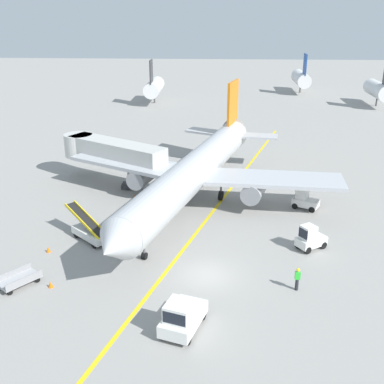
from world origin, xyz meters
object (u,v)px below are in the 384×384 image
baggage_tug_near_wing (310,238)px  safety_cone_wingtip_right (157,183)px  belt_loader_forward_hold (90,231)px  baggage_cart_loaded (19,279)px  ground_crew_marshaller (297,278)px  jet_bridge (107,152)px  safety_cone_nose_right (48,250)px  airliner (196,170)px  baggage_tug_by_cargo_door (304,200)px  pushback_tug (182,316)px  safety_cone_wingtip_left (135,196)px  safety_cone_nose_left (51,285)px

baggage_tug_near_wing → safety_cone_wingtip_right: baggage_tug_near_wing is taller
belt_loader_forward_hold → baggage_cart_loaded: belt_loader_forward_hold is taller
ground_crew_marshaller → baggage_tug_near_wing: bearing=72.5°
jet_bridge → safety_cone_nose_right: size_ratio=28.00×
airliner → jet_bridge: 11.22m
airliner → baggage_tug_near_wing: 13.53m
baggage_tug_by_cargo_door → baggage_cart_loaded: 26.67m
pushback_tug → safety_cone_wingtip_right: bearing=100.6°
baggage_tug_near_wing → ground_crew_marshaller: bearing=-107.5°
airliner → baggage_tug_by_cargo_door: 10.88m
belt_loader_forward_hold → safety_cone_nose_right: (-2.83, -2.32, -0.56)m
airliner → baggage_tug_by_cargo_door: airliner is taller
baggage_tug_near_wing → ground_crew_marshaller: size_ratio=1.60×
baggage_cart_loaded → safety_cone_wingtip_right: size_ratio=7.84×
safety_cone_wingtip_left → belt_loader_forward_hold: bearing=-103.3°
ground_crew_marshaller → safety_cone_nose_right: bearing=167.1°
airliner → baggage_cart_loaded: 19.77m
baggage_tug_near_wing → belt_loader_forward_hold: bearing=178.1°
baggage_cart_loaded → jet_bridge: bearing=85.3°
airliner → safety_cone_nose_right: 15.95m
pushback_tug → ground_crew_marshaller: pushback_tug is taller
belt_loader_forward_hold → baggage_tug_by_cargo_door: bearing=21.9°
baggage_tug_by_cargo_door → baggage_tug_near_wing: bearing=-96.2°
jet_bridge → safety_cone_wingtip_right: jet_bridge is taller
safety_cone_wingtip_left → safety_cone_wingtip_right: size_ratio=1.00×
belt_loader_forward_hold → jet_bridge: bearing=96.2°
pushback_tug → ground_crew_marshaller: 8.96m
baggage_tug_by_cargo_door → safety_cone_nose_left: size_ratio=6.20×
belt_loader_forward_hold → safety_cone_wingtip_left: (2.20, 9.30, -0.56)m
belt_loader_forward_hold → safety_cone_wingtip_left: bearing=76.7°
baggage_tug_near_wing → ground_crew_marshaller: (-1.92, -6.07, -0.02)m
jet_bridge → belt_loader_forward_hold: bearing=-83.8°
safety_cone_nose_left → safety_cone_wingtip_right: bearing=76.8°
baggage_tug_near_wing → belt_loader_forward_hold: 18.06m
jet_bridge → belt_loader_forward_hold: (1.51, -13.83, -2.77)m
baggage_tug_by_cargo_door → safety_cone_nose_right: size_ratio=6.20×
airliner → safety_cone_wingtip_right: size_ratio=78.78×
belt_loader_forward_hold → safety_cone_wingtip_right: (3.90, 13.41, -0.56)m
airliner → safety_cone_nose_left: airliner is taller
safety_cone_wingtip_right → baggage_cart_loaded: bearing=-109.1°
belt_loader_forward_hold → ground_crew_marshaller: bearing=-22.4°
safety_cone_wingtip_left → safety_cone_wingtip_right: 4.45m
baggage_tug_by_cargo_door → ground_crew_marshaller: baggage_tug_by_cargo_door is taller
jet_bridge → ground_crew_marshaller: size_ratio=7.25×
safety_cone_nose_left → safety_cone_nose_right: bearing=110.7°
baggage_cart_loaded → safety_cone_nose_right: bearing=85.3°
baggage_tug_by_cargo_door → safety_cone_wingtip_right: bearing=159.0°
baggage_tug_near_wing → safety_cone_nose_left: 20.16m
baggage_tug_near_wing → baggage_cart_loaded: size_ratio=0.79×
jet_bridge → baggage_cart_loaded: jet_bridge is taller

